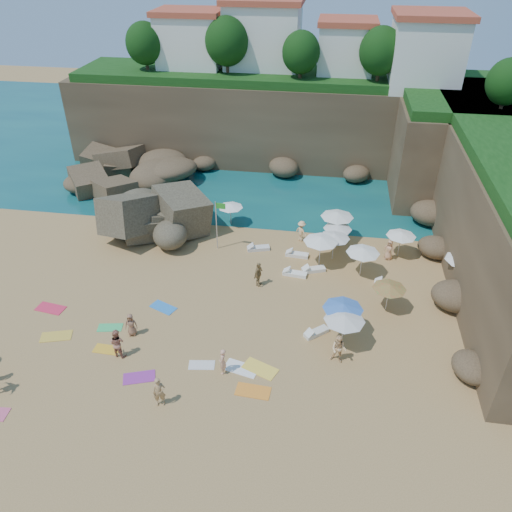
# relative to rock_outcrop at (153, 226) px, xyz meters

# --- Properties ---
(ground) EXTENTS (120.00, 120.00, 0.00)m
(ground) POSITION_rel_rock_outcrop_xyz_m (7.45, -9.11, 0.00)
(ground) COLOR tan
(ground) RESTS_ON ground
(seawater) EXTENTS (120.00, 120.00, 0.00)m
(seawater) POSITION_rel_rock_outcrop_xyz_m (7.45, 20.89, 0.00)
(seawater) COLOR #0C4751
(seawater) RESTS_ON ground
(cliff_back) EXTENTS (44.00, 8.00, 8.00)m
(cliff_back) POSITION_rel_rock_outcrop_xyz_m (9.45, 15.89, 4.00)
(cliff_back) COLOR brown
(cliff_back) RESTS_ON ground
(cliff_right) EXTENTS (8.00, 30.00, 8.00)m
(cliff_right) POSITION_rel_rock_outcrop_xyz_m (26.45, -1.11, 4.00)
(cliff_right) COLOR brown
(cliff_right) RESTS_ON ground
(cliff_corner) EXTENTS (10.00, 12.00, 8.00)m
(cliff_corner) POSITION_rel_rock_outcrop_xyz_m (24.45, 10.89, 4.00)
(cliff_corner) COLOR brown
(cliff_corner) RESTS_ON ground
(rock_promontory) EXTENTS (12.00, 7.00, 2.00)m
(rock_promontory) POSITION_rel_rock_outcrop_xyz_m (-3.55, 6.89, 0.00)
(rock_promontory) COLOR brown
(rock_promontory) RESTS_ON ground
(clifftop_buildings) EXTENTS (28.48, 9.48, 7.00)m
(clifftop_buildings) POSITION_rel_rock_outcrop_xyz_m (10.42, 16.69, 11.24)
(clifftop_buildings) COLOR white
(clifftop_buildings) RESTS_ON cliff_back
(clifftop_trees) EXTENTS (35.60, 23.82, 4.40)m
(clifftop_trees) POSITION_rel_rock_outcrop_xyz_m (12.23, 10.41, 11.26)
(clifftop_trees) COLOR #11380F
(clifftop_trees) RESTS_ON ground
(marina_masts) EXTENTS (3.10, 0.10, 6.00)m
(marina_masts) POSITION_rel_rock_outcrop_xyz_m (-9.05, 20.89, 3.00)
(marina_masts) COLOR white
(marina_masts) RESTS_ON ground
(rock_outcrop) EXTENTS (10.67, 9.46, 3.53)m
(rock_outcrop) POSITION_rel_rock_outcrop_xyz_m (0.00, 0.00, 0.00)
(rock_outcrop) COLOR #696148
(rock_outcrop) RESTS_ON ground
(flag_pole) EXTENTS (0.77, 0.09, 3.97)m
(flag_pole) POSITION_rel_rock_outcrop_xyz_m (6.06, -2.49, 2.53)
(flag_pole) COLOR silver
(flag_pole) RESTS_ON ground
(parasol_0) EXTENTS (2.02, 2.02, 1.91)m
(parasol_0) POSITION_rel_rock_outcrop_xyz_m (6.24, 1.23, 1.75)
(parasol_0) COLOR silver
(parasol_0) RESTS_ON ground
(parasol_1) EXTENTS (2.52, 2.52, 2.39)m
(parasol_1) POSITION_rel_rock_outcrop_xyz_m (14.73, 0.20, 2.19)
(parasol_1) COLOR silver
(parasol_1) RESTS_ON ground
(parasol_2) EXTENTS (2.16, 2.16, 2.04)m
(parasol_2) POSITION_rel_rock_outcrop_xyz_m (19.39, -1.44, 1.87)
(parasol_2) COLOR silver
(parasol_2) RESTS_ON ground
(parasol_3) EXTENTS (2.14, 2.14, 2.03)m
(parasol_3) POSITION_rel_rock_outcrop_xyz_m (14.82, -1.10, 1.86)
(parasol_3) COLOR silver
(parasol_3) RESTS_ON ground
(parasol_4) EXTENTS (2.26, 2.26, 2.14)m
(parasol_4) POSITION_rel_rock_outcrop_xyz_m (14.60, -2.61, 1.96)
(parasol_4) COLOR silver
(parasol_4) RESTS_ON ground
(parasol_5) EXTENTS (2.48, 2.48, 2.35)m
(parasol_5) POSITION_rel_rock_outcrop_xyz_m (13.67, -3.51, 2.15)
(parasol_5) COLOR silver
(parasol_5) RESTS_ON ground
(parasol_6) EXTENTS (2.13, 2.13, 2.01)m
(parasol_6) POSITION_rel_rock_outcrop_xyz_m (18.12, -7.99, 1.84)
(parasol_6) COLOR silver
(parasol_6) RESTS_ON ground
(parasol_7) EXTENTS (2.32, 2.32, 2.19)m
(parasol_7) POSITION_rel_rock_outcrop_xyz_m (16.58, -4.33, 2.01)
(parasol_7) COLOR silver
(parasol_7) RESTS_ON ground
(parasol_8) EXTENTS (2.37, 2.37, 2.24)m
(parasol_8) POSITION_rel_rock_outcrop_xyz_m (23.13, -4.33, 2.06)
(parasol_8) COLOR silver
(parasol_8) RESTS_ON ground
(parasol_10) EXTENTS (2.40, 2.40, 2.27)m
(parasol_10) POSITION_rel_rock_outcrop_xyz_m (15.28, -10.69, 2.09)
(parasol_10) COLOR silver
(parasol_10) RESTS_ON ground
(parasol_11) EXTENTS (2.36, 2.36, 2.24)m
(parasol_11) POSITION_rel_rock_outcrop_xyz_m (15.37, -11.67, 2.05)
(parasol_11) COLOR silver
(parasol_11) RESTS_ON ground
(lounger_0) EXTENTS (1.77, 1.04, 0.26)m
(lounger_0) POSITION_rel_rock_outcrop_xyz_m (9.04, -2.22, 0.13)
(lounger_0) COLOR silver
(lounger_0) RESTS_ON ground
(lounger_1) EXTENTS (1.76, 0.82, 0.26)m
(lounger_1) POSITION_rel_rock_outcrop_xyz_m (18.36, -5.39, 0.13)
(lounger_1) COLOR white
(lounger_1) RESTS_ON ground
(lounger_2) EXTENTS (1.76, 1.11, 0.26)m
(lounger_2) POSITION_rel_rock_outcrop_xyz_m (13.32, -4.41, 0.13)
(lounger_2) COLOR white
(lounger_2) RESTS_ON ground
(lounger_3) EXTENTS (1.73, 0.76, 0.26)m
(lounger_3) POSITION_rel_rock_outcrop_xyz_m (12.05, -5.11, 0.13)
(lounger_3) COLOR white
(lounger_3) RESTS_ON ground
(lounger_4) EXTENTS (1.72, 0.71, 0.26)m
(lounger_4) POSITION_rel_rock_outcrop_xyz_m (12.00, -2.66, 0.13)
(lounger_4) COLOR white
(lounger_4) RESTS_ON ground
(lounger_5) EXTENTS (1.54, 1.42, 0.25)m
(lounger_5) POSITION_rel_rock_outcrop_xyz_m (13.87, -10.98, 0.12)
(lounger_5) COLOR silver
(lounger_5) RESTS_ON ground
(towel_2) EXTENTS (1.52, 0.80, 0.03)m
(towel_2) POSITION_rel_rock_outcrop_xyz_m (1.95, -14.15, 0.01)
(towel_2) COLOR gold
(towel_2) RESTS_ON ground
(towel_3) EXTENTS (1.59, 1.00, 0.03)m
(towel_3) POSITION_rel_rock_outcrop_xyz_m (1.40, -12.33, 0.01)
(towel_3) COLOR #36BD65
(towel_3) RESTS_ON ground
(towel_4) EXTENTS (1.98, 1.38, 0.03)m
(towel_4) POSITION_rel_rock_outcrop_xyz_m (-1.47, -13.56, 0.02)
(towel_4) COLOR gold
(towel_4) RESTS_ON ground
(towel_5) EXTENTS (1.53, 0.92, 0.03)m
(towel_5) POSITION_rel_rock_outcrop_xyz_m (7.69, -14.52, 0.01)
(towel_5) COLOR silver
(towel_5) RESTS_ON ground
(towel_6) EXTENTS (1.90, 1.38, 0.03)m
(towel_6) POSITION_rel_rock_outcrop_xyz_m (4.56, -15.93, 0.02)
(towel_6) COLOR #912D92
(towel_6) RESTS_ON ground
(towel_7) EXTENTS (1.96, 1.18, 0.03)m
(towel_7) POSITION_rel_rock_outcrop_xyz_m (-3.10, -11.18, 0.02)
(towel_7) COLOR #DB2648
(towel_7) RESTS_ON ground
(towel_8) EXTENTS (1.89, 1.45, 0.03)m
(towel_8) POSITION_rel_rock_outcrop_xyz_m (4.02, -9.97, 0.01)
(towel_8) COLOR blue
(towel_8) RESTS_ON ground
(towel_10) EXTENTS (1.88, 1.02, 0.03)m
(towel_10) POSITION_rel_rock_outcrop_xyz_m (10.82, -15.93, 0.02)
(towel_10) COLOR orange
(towel_10) RESTS_ON ground
(towel_12) EXTENTS (2.15, 1.63, 0.03)m
(towel_12) POSITION_rel_rock_outcrop_xyz_m (10.95, -14.30, 0.02)
(towel_12) COLOR yellow
(towel_12) RESTS_ON ground
(towel_13) EXTENTS (2.04, 1.35, 0.03)m
(towel_13) POSITION_rel_rock_outcrop_xyz_m (9.91, -14.43, 0.02)
(towel_13) COLOR white
(towel_13) RESTS_ON ground
(person_stand_1) EXTENTS (1.01, 0.84, 1.85)m
(person_stand_1) POSITION_rel_rock_outcrop_xyz_m (2.85, -14.45, 0.93)
(person_stand_1) COLOR #B5735A
(person_stand_1) RESTS_ON ground
(person_stand_2) EXTENTS (1.13, 1.05, 1.70)m
(person_stand_2) POSITION_rel_rock_outcrop_xyz_m (12.12, -0.39, 0.85)
(person_stand_2) COLOR #F1C489
(person_stand_2) RESTS_ON ground
(person_stand_3) EXTENTS (0.76, 1.13, 1.79)m
(person_stand_3) POSITION_rel_rock_outcrop_xyz_m (9.69, -6.63, 0.89)
(person_stand_3) COLOR olive
(person_stand_3) RESTS_ON ground
(person_stand_4) EXTENTS (0.87, 0.66, 1.58)m
(person_stand_4) POSITION_rel_rock_outcrop_xyz_m (18.64, -2.00, 0.79)
(person_stand_4) COLOR tan
(person_stand_4) RESTS_ON ground
(person_stand_5) EXTENTS (1.76, 0.77, 1.83)m
(person_stand_5) POSITION_rel_rock_outcrop_xyz_m (3.18, 2.95, 0.92)
(person_stand_5) COLOR #BE6D5F
(person_stand_5) RESTS_ON ground
(person_stand_6) EXTENTS (0.43, 0.62, 1.62)m
(person_stand_6) POSITION_rel_rock_outcrop_xyz_m (8.98, -14.84, 0.81)
(person_stand_6) COLOR #E2A280
(person_stand_6) RESTS_ON ground
(person_lie_2) EXTENTS (1.04, 1.61, 0.40)m
(person_lie_2) POSITION_rel_rock_outcrop_xyz_m (2.99, -12.70, 0.20)
(person_lie_2) COLOR #8D6046
(person_lie_2) RESTS_ON ground
(person_lie_4) EXTENTS (1.17, 1.87, 0.42)m
(person_lie_4) POSITION_rel_rock_outcrop_xyz_m (6.29, -17.48, 0.21)
(person_lie_4) COLOR #A98354
(person_lie_4) RESTS_ON ground
(person_lie_5) EXTENTS (1.34, 1.95, 0.67)m
(person_lie_5) POSITION_rel_rock_outcrop_xyz_m (15.16, -13.05, 0.34)
(person_lie_5) COLOR #F1C389
(person_lie_5) RESTS_ON ground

